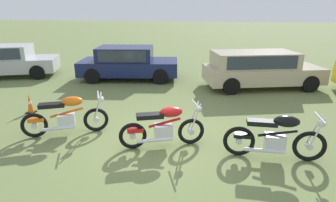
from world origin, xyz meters
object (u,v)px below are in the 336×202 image
motorcycle_orange (66,116)px  car_silver (5,59)px  motorcycle_red (164,127)px  car_beige (258,67)px  car_navy (127,61)px  motorcycle_black (276,137)px  traffic_cone (30,104)px

motorcycle_orange → car_silver: (-5.95, 5.32, 0.31)m
motorcycle_red → car_beige: 6.24m
motorcycle_red → car_navy: (-2.80, 6.07, 0.32)m
motorcycle_red → car_beige: car_beige is taller
motorcycle_red → motorcycle_black: 2.41m
motorcycle_red → car_silver: bearing=126.4°
motorcycle_orange → motorcycle_red: same height
motorcycle_orange → motorcycle_black: size_ratio=0.93×
car_beige → motorcycle_black: bearing=-109.2°
car_navy → motorcycle_orange: bearing=-95.9°
motorcycle_orange → motorcycle_red: bearing=-29.4°
motorcycle_red → motorcycle_orange: bearing=154.7°
traffic_cone → car_navy: bearing=70.9°
motorcycle_black → car_navy: size_ratio=0.47×
car_navy → traffic_cone: size_ratio=7.55×
motorcycle_black → car_beige: (0.30, 5.75, 0.35)m
motorcycle_red → car_navy: size_ratio=0.42×
car_navy → car_beige: size_ratio=0.93×
motorcycle_black → car_beige: car_beige is taller
traffic_cone → car_silver: bearing=134.7°
motorcycle_orange → motorcycle_black: bearing=-28.6°
car_beige → motorcycle_orange: bearing=-150.3°
motorcycle_orange → motorcycle_red: 2.52m
car_silver → car_beige: bearing=-20.4°
motorcycle_red → motorcycle_black: same height
motorcycle_orange → car_navy: (-0.29, 5.85, 0.31)m
motorcycle_orange → car_navy: size_ratio=0.43×
car_silver → motorcycle_red: bearing=-54.0°
motorcycle_orange → car_silver: size_ratio=0.42×
car_silver → car_navy: 5.69m
car_silver → car_navy: (5.66, 0.54, 0.00)m
motorcycle_black → motorcycle_red: bearing=176.5°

